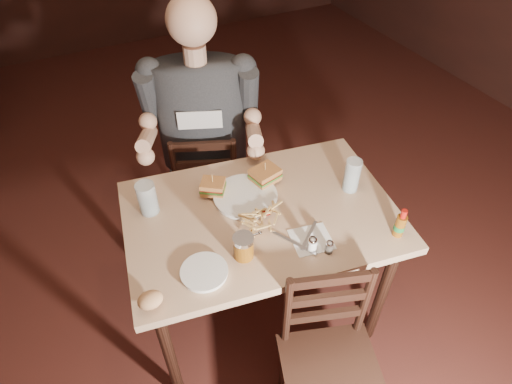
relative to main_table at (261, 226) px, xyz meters
name	(u,v)px	position (x,y,z in m)	size (l,w,h in m)	color
room_shell	(221,54)	(-0.05, 0.23, 0.72)	(7.00, 7.00, 7.00)	black
main_table	(261,226)	(0.00, 0.00, 0.00)	(1.26, 0.94, 0.77)	tan
chair_far	(208,181)	(0.00, 0.68, -0.27)	(0.38, 0.42, 0.83)	black
chair_near	(332,374)	(0.01, -0.61, -0.27)	(0.38, 0.42, 0.83)	black
diner	(200,107)	(-0.02, 0.63, 0.27)	(0.61, 0.48, 1.05)	#323338
dinner_plate	(246,197)	(-0.02, 0.11, 0.09)	(0.28, 0.28, 0.02)	white
sandwich_left	(213,184)	(-0.14, 0.20, 0.15)	(0.10, 0.08, 0.09)	#C88646
sandwich_right	(265,171)	(0.10, 0.17, 0.15)	(0.12, 0.10, 0.10)	#C88646
fries_pile	(264,217)	(-0.01, -0.06, 0.12)	(0.24, 0.17, 0.04)	tan
ketchup_dollop	(267,212)	(0.01, -0.03, 0.11)	(0.04, 0.04, 0.01)	maroon
glass_left	(147,198)	(-0.42, 0.22, 0.16)	(0.08, 0.08, 0.15)	silver
glass_right	(352,175)	(0.43, -0.04, 0.17)	(0.07, 0.07, 0.16)	silver
hot_sauce	(401,223)	(0.44, -0.35, 0.15)	(0.04, 0.04, 0.14)	brown
salt_shaker	(312,244)	(0.09, -0.27, 0.12)	(0.04, 0.04, 0.07)	white
pepper_shaker	(329,247)	(0.14, -0.31, 0.11)	(0.03, 0.03, 0.06)	#38332D
syrup_dispenser	(243,247)	(-0.17, -0.18, 0.14)	(0.08, 0.08, 0.11)	brown
napkin	(311,240)	(0.11, -0.22, 0.09)	(0.16, 0.15, 0.00)	white
knife	(294,243)	(0.04, -0.21, 0.09)	(0.01, 0.21, 0.00)	silver
fork	(309,235)	(0.11, -0.20, 0.09)	(0.01, 0.17, 0.01)	silver
side_plate	(204,273)	(-0.33, -0.19, 0.09)	(0.17, 0.17, 0.01)	white
bread_roll	(150,300)	(-0.55, -0.24, 0.13)	(0.09, 0.07, 0.05)	tan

